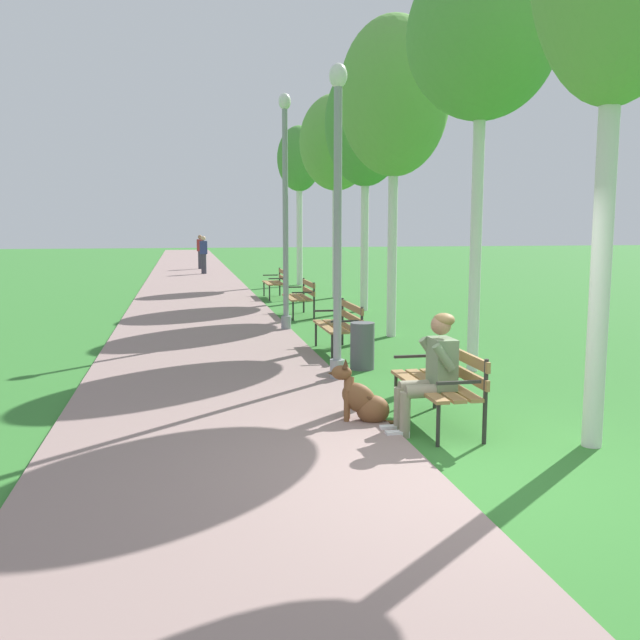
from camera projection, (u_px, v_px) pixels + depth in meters
The scene contains 18 objects.
ground_plane at pixel (453, 475), 6.03m from camera, with size 120.00×120.00×0.00m, color #33752D.
paved_path at pixel (192, 276), 29.00m from camera, with size 3.51×60.00×0.04m, color gray.
park_bench_near at pixel (442, 379), 7.45m from camera, with size 0.55×1.50×0.85m.
park_bench_mid at pixel (341, 322), 11.72m from camera, with size 0.55×1.50×0.85m.
park_bench_far at pixel (301, 295), 16.35m from camera, with size 0.55×1.50×0.85m.
park_bench_furthest at pixel (277, 281), 20.38m from camera, with size 0.55×1.50×0.85m.
person_seated_on_near_bench at pixel (432, 368), 7.16m from camera, with size 0.74×0.49×1.25m.
dog_brown at pixel (363, 400), 7.54m from camera, with size 0.81×0.41×0.71m.
lamp_post_near at pixel (338, 221), 9.35m from camera, with size 0.24×0.24×4.22m.
lamp_post_mid at pixel (285, 211), 13.89m from camera, with size 0.24×0.24×4.68m.
birch_tree_second at pixel (482, 37), 9.69m from camera, with size 2.09×2.18×5.90m.
birch_tree_third at pixel (394, 98), 12.89m from camera, with size 2.06×1.91×5.94m.
birch_tree_fourth at pixel (366, 125), 16.94m from camera, with size 1.98×2.02×6.08m.
birch_tree_fifth at pixel (336, 144), 20.01m from camera, with size 2.12×2.12×5.84m.
birch_tree_sixth at pixel (299, 161), 24.39m from camera, with size 1.55×1.40×5.55m.
litter_bin at pixel (362, 346), 10.40m from camera, with size 0.36×0.36×0.70m, color #515156.
pedestrian_distant at pixel (204, 255), 29.92m from camera, with size 0.32×0.22×1.65m.
pedestrian_further_distant at pixel (200, 252), 33.24m from camera, with size 0.32×0.22×1.65m.
Camera 1 is at (-2.24, -5.46, 2.14)m, focal length 39.27 mm.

